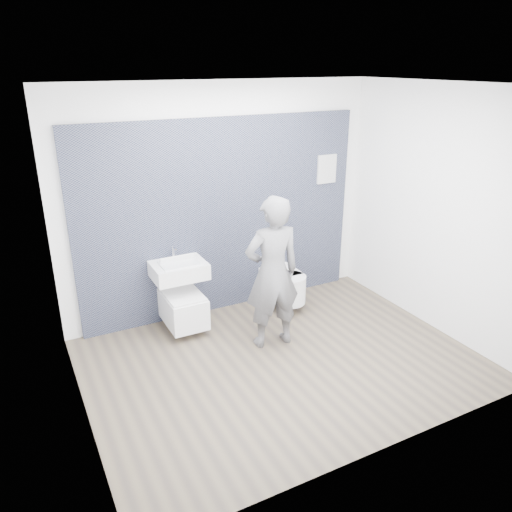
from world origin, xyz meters
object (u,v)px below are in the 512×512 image
washbasin (179,270)px  toilet_rounded (285,285)px  toilet_square (183,307)px  visitor (272,273)px

washbasin → toilet_rounded: 1.44m
toilet_square → washbasin: bearing=90.0°
toilet_square → visitor: 1.22m
toilet_square → toilet_rounded: 1.36m
washbasin → visitor: (0.78, -0.82, 0.12)m
washbasin → toilet_rounded: washbasin is taller
washbasin → toilet_square: (0.00, -0.08, -0.44)m
washbasin → visitor: 1.14m
toilet_square → toilet_rounded: (1.36, -0.04, 0.00)m
washbasin → visitor: visitor is taller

